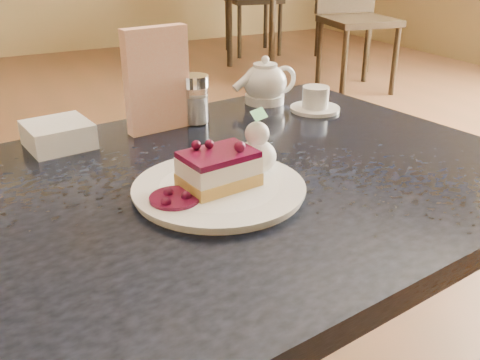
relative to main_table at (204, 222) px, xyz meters
name	(u,v)px	position (x,y,z in m)	size (l,w,h in m)	color
main_table	(204,222)	(0.00, 0.00, 0.00)	(1.21, 0.89, 0.70)	black
dessert_plate	(219,189)	(0.01, -0.05, 0.08)	(0.26, 0.26, 0.01)	white
cheesecake_slice	(219,169)	(0.01, -0.05, 0.11)	(0.12, 0.09, 0.06)	#BF8345
whipped_cream	(257,156)	(0.08, -0.03, 0.11)	(0.06, 0.06, 0.06)	white
berry_sauce	(175,198)	(-0.07, -0.06, 0.09)	(0.07, 0.07, 0.01)	#460C2A
tea_set	(275,87)	(0.33, 0.32, 0.11)	(0.23, 0.22, 0.10)	white
menu_card	(157,80)	(0.03, 0.27, 0.18)	(0.13, 0.03, 0.21)	white
sugar_shaker	(195,99)	(0.11, 0.28, 0.13)	(0.06, 0.06, 0.10)	white
napkin_stack	(58,135)	(-0.17, 0.27, 0.10)	(0.11, 0.11, 0.05)	white
bg_table_far_right	(297,60)	(2.27, 3.15, -0.55)	(1.26, 2.03, 1.35)	black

